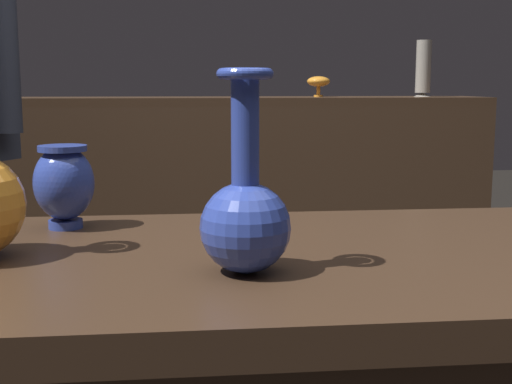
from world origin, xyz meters
name	(u,v)px	position (x,y,z in m)	size (l,w,h in m)	color
back_display_shelf	(210,203)	(0.00, 2.20, 0.49)	(2.60, 0.40, 0.99)	#422D1E
vase_centerpiece	(245,213)	(-0.04, -0.11, 0.88)	(0.12, 0.12, 0.27)	#2D429E
vase_left_accent	(64,183)	(-0.33, 0.21, 0.88)	(0.10, 0.10, 0.15)	#2D429E
shelf_vase_far_right	(423,69)	(1.04, 2.25, 1.12)	(0.08, 0.08, 0.27)	gray
shelf_vase_right	(319,82)	(0.52, 2.22, 1.06)	(0.11, 0.11, 0.10)	orange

